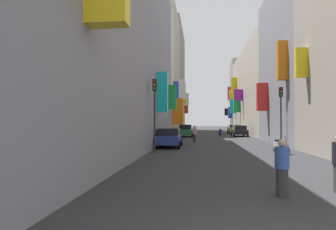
{
  "coord_description": "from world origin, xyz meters",
  "views": [
    {
      "loc": [
        -1.73,
        -3.37,
        2.07
      ],
      "look_at": [
        -5.89,
        33.82,
        2.8
      ],
      "focal_mm": 30.02,
      "sensor_mm": 36.0,
      "label": 1
    }
  ],
  "objects_px": {
    "parked_car_blue": "(169,137)",
    "scooter_silver": "(281,146)",
    "scooter_red": "(184,132)",
    "pedestrian_crossing": "(195,134)",
    "parked_car_black": "(239,131)",
    "traffic_light_far_corner": "(155,103)",
    "parked_car_yellow": "(234,129)",
    "traffic_light_near_corner": "(281,107)",
    "scooter_blue": "(220,132)",
    "parked_car_green": "(186,130)",
    "pedestrian_near_left": "(282,168)"
  },
  "relations": [
    {
      "from": "parked_car_blue",
      "to": "scooter_silver",
      "type": "bearing_deg",
      "value": -24.12
    },
    {
      "from": "scooter_red",
      "to": "pedestrian_crossing",
      "type": "distance_m",
      "value": 14.03
    },
    {
      "from": "parked_car_black",
      "to": "traffic_light_far_corner",
      "type": "xyz_separation_m",
      "value": [
        -8.05,
        -19.62,
        2.44
      ]
    },
    {
      "from": "parked_car_yellow",
      "to": "parked_car_blue",
      "type": "distance_m",
      "value": 24.33
    },
    {
      "from": "scooter_silver",
      "to": "traffic_light_near_corner",
      "type": "height_order",
      "value": "traffic_light_near_corner"
    },
    {
      "from": "parked_car_black",
      "to": "traffic_light_far_corner",
      "type": "relative_size",
      "value": 0.93
    },
    {
      "from": "scooter_silver",
      "to": "traffic_light_far_corner",
      "type": "xyz_separation_m",
      "value": [
        -7.98,
        -0.58,
        2.73
      ]
    },
    {
      "from": "parked_car_black",
      "to": "traffic_light_near_corner",
      "type": "distance_m",
      "value": 14.97
    },
    {
      "from": "parked_car_blue",
      "to": "scooter_blue",
      "type": "bearing_deg",
      "value": 73.6
    },
    {
      "from": "parked_car_blue",
      "to": "traffic_light_near_corner",
      "type": "relative_size",
      "value": 0.87
    },
    {
      "from": "parked_car_yellow",
      "to": "scooter_blue",
      "type": "xyz_separation_m",
      "value": [
        -2.57,
        -5.29,
        -0.28
      ]
    },
    {
      "from": "pedestrian_crossing",
      "to": "parked_car_green",
      "type": "bearing_deg",
      "value": 98.08
    },
    {
      "from": "scooter_red",
      "to": "scooter_blue",
      "type": "distance_m",
      "value": 5.16
    },
    {
      "from": "scooter_blue",
      "to": "pedestrian_near_left",
      "type": "bearing_deg",
      "value": -91.16
    },
    {
      "from": "parked_car_green",
      "to": "scooter_red",
      "type": "distance_m",
      "value": 4.76
    },
    {
      "from": "scooter_red",
      "to": "pedestrian_near_left",
      "type": "height_order",
      "value": "pedestrian_near_left"
    },
    {
      "from": "traffic_light_near_corner",
      "to": "parked_car_green",
      "type": "bearing_deg",
      "value": 121.67
    },
    {
      "from": "parked_car_yellow",
      "to": "traffic_light_near_corner",
      "type": "bearing_deg",
      "value": -87.7
    },
    {
      "from": "parked_car_green",
      "to": "pedestrian_crossing",
      "type": "bearing_deg",
      "value": -81.92
    },
    {
      "from": "scooter_silver",
      "to": "pedestrian_near_left",
      "type": "distance_m",
      "value": 10.82
    },
    {
      "from": "pedestrian_near_left",
      "to": "parked_car_blue",
      "type": "bearing_deg",
      "value": 108.43
    },
    {
      "from": "traffic_light_near_corner",
      "to": "traffic_light_far_corner",
      "type": "height_order",
      "value": "traffic_light_far_corner"
    },
    {
      "from": "parked_car_black",
      "to": "traffic_light_near_corner",
      "type": "xyz_separation_m",
      "value": [
        1.15,
        -14.73,
        2.4
      ]
    },
    {
      "from": "traffic_light_far_corner",
      "to": "scooter_blue",
      "type": "bearing_deg",
      "value": 75.16
    },
    {
      "from": "traffic_light_far_corner",
      "to": "pedestrian_crossing",
      "type": "bearing_deg",
      "value": 74.68
    },
    {
      "from": "parked_car_black",
      "to": "parked_car_green",
      "type": "relative_size",
      "value": 1.09
    },
    {
      "from": "parked_car_yellow",
      "to": "parked_car_green",
      "type": "distance_m",
      "value": 11.51
    },
    {
      "from": "parked_car_green",
      "to": "scooter_blue",
      "type": "distance_m",
      "value": 5.93
    },
    {
      "from": "parked_car_green",
      "to": "traffic_light_far_corner",
      "type": "relative_size",
      "value": 0.85
    },
    {
      "from": "pedestrian_near_left",
      "to": "scooter_blue",
      "type": "bearing_deg",
      "value": 88.84
    },
    {
      "from": "scooter_blue",
      "to": "pedestrian_crossing",
      "type": "relative_size",
      "value": 1.21
    },
    {
      "from": "parked_car_yellow",
      "to": "pedestrian_near_left",
      "type": "relative_size",
      "value": 2.62
    },
    {
      "from": "pedestrian_near_left",
      "to": "parked_car_yellow",
      "type": "bearing_deg",
      "value": 85.02
    },
    {
      "from": "parked_car_blue",
      "to": "scooter_blue",
      "type": "relative_size",
      "value": 2.1
    },
    {
      "from": "parked_car_green",
      "to": "traffic_light_near_corner",
      "type": "bearing_deg",
      "value": -58.33
    },
    {
      "from": "parked_car_yellow",
      "to": "parked_car_black",
      "type": "xyz_separation_m",
      "value": [
        -0.26,
        -7.35,
        0.0
      ]
    },
    {
      "from": "scooter_silver",
      "to": "parked_car_green",
      "type": "bearing_deg",
      "value": 111.53
    },
    {
      "from": "parked_car_blue",
      "to": "parked_car_green",
      "type": "bearing_deg",
      "value": 87.6
    },
    {
      "from": "parked_car_black",
      "to": "scooter_silver",
      "type": "xyz_separation_m",
      "value": [
        -0.07,
        -19.04,
        -0.29
      ]
    },
    {
      "from": "scooter_silver",
      "to": "traffic_light_near_corner",
      "type": "relative_size",
      "value": 0.4
    },
    {
      "from": "scooter_silver",
      "to": "parked_car_blue",
      "type": "bearing_deg",
      "value": 155.88
    },
    {
      "from": "parked_car_black",
      "to": "parked_car_yellow",
      "type": "bearing_deg",
      "value": 87.97
    },
    {
      "from": "parked_car_green",
      "to": "scooter_blue",
      "type": "xyz_separation_m",
      "value": [
        4.64,
        3.68,
        -0.33
      ]
    },
    {
      "from": "parked_car_black",
      "to": "traffic_light_far_corner",
      "type": "distance_m",
      "value": 21.35
    },
    {
      "from": "parked_car_black",
      "to": "scooter_red",
      "type": "distance_m",
      "value": 7.99
    },
    {
      "from": "parked_car_blue",
      "to": "parked_car_green",
      "type": "xyz_separation_m",
      "value": [
        0.59,
        14.08,
        0.04
      ]
    },
    {
      "from": "parked_car_yellow",
      "to": "pedestrian_crossing",
      "type": "xyz_separation_m",
      "value": [
        -5.9,
        -18.17,
        0.04
      ]
    },
    {
      "from": "parked_car_blue",
      "to": "parked_car_black",
      "type": "relative_size",
      "value": 0.91
    },
    {
      "from": "pedestrian_crossing",
      "to": "parked_car_black",
      "type": "bearing_deg",
      "value": 62.47
    },
    {
      "from": "scooter_silver",
      "to": "scooter_blue",
      "type": "relative_size",
      "value": 0.96
    }
  ]
}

